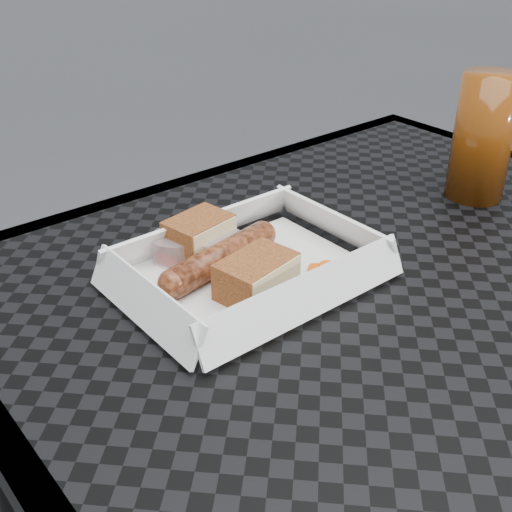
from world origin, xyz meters
The scene contains 10 objects.
patio_table centered at (0.00, 0.00, 0.67)m, with size 0.80×0.80×0.74m.
food_tray centered at (-0.12, 0.14, 0.75)m, with size 0.22×0.15×0.00m, color white.
bratwurst centered at (-0.14, 0.17, 0.76)m, with size 0.15×0.05×0.03m.
bread_near centered at (-0.13, 0.21, 0.77)m, with size 0.06×0.05×0.04m, color brown.
bread_far centered at (-0.14, 0.11, 0.77)m, with size 0.07×0.05×0.04m, color brown.
veg_garnish centered at (-0.05, 0.09, 0.75)m, with size 0.03×0.03×0.00m.
napkin centered at (-0.15, 0.20, 0.75)m, with size 0.12×0.12×0.00m, color white.
condiment_cup_sauce centered at (-0.16, 0.22, 0.76)m, with size 0.05×0.05×0.03m, color #96110A.
condiment_cup_empty centered at (-0.12, 0.19, 0.76)m, with size 0.05×0.05×0.03m, color silver.
drink_glass centered at (0.22, 0.12, 0.82)m, with size 0.07×0.07×0.15m, color #5D2908.
Camera 1 is at (-0.46, -0.28, 1.08)m, focal length 45.00 mm.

